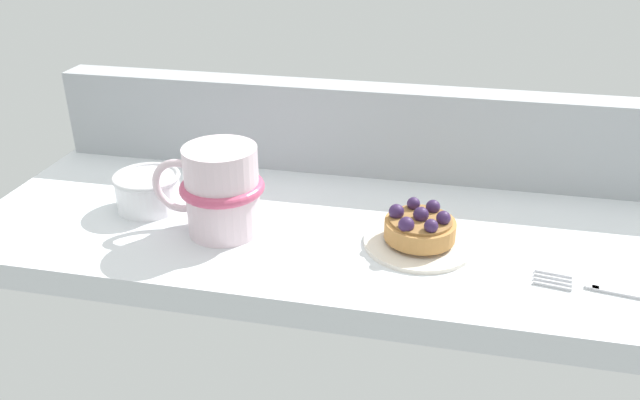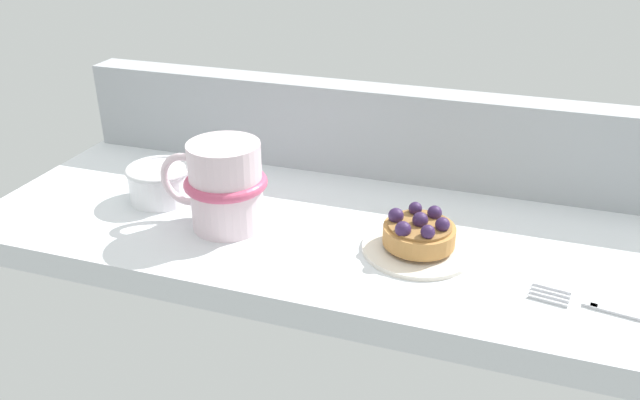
# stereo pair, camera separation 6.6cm
# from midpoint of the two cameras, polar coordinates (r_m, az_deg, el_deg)

# --- Properties ---
(ground_plane) EXTENTS (0.84, 0.33, 0.03)m
(ground_plane) POSITION_cam_midpoint_polar(r_m,az_deg,el_deg) (0.72, 5.77, -3.14)
(ground_plane) COLOR silver
(window_rail_back) EXTENTS (0.83, 0.05, 0.11)m
(window_rail_back) POSITION_cam_midpoint_polar(r_m,az_deg,el_deg) (0.81, 8.29, 6.01)
(window_rail_back) COLOR #9EA3A8
(window_rail_back) RESTS_ON ground_plane
(dessert_plate) EXTENTS (0.12, 0.12, 0.01)m
(dessert_plate) POSITION_cam_midpoint_polar(r_m,az_deg,el_deg) (0.67, 11.66, -4.24)
(dessert_plate) COLOR silver
(dessert_plate) RESTS_ON ground_plane
(raspberry_tart) EXTENTS (0.07, 0.07, 0.03)m
(raspberry_tart) POSITION_cam_midpoint_polar(r_m,az_deg,el_deg) (0.66, 11.78, -2.86)
(raspberry_tart) COLOR #B77F42
(raspberry_tart) RESTS_ON dessert_plate
(coffee_mug) EXTENTS (0.13, 0.09, 0.10)m
(coffee_mug) POSITION_cam_midpoint_polar(r_m,az_deg,el_deg) (0.68, -5.94, 1.29)
(coffee_mug) COLOR silver
(coffee_mug) RESTS_ON ground_plane
(dessert_fork) EXTENTS (0.17, 0.04, 0.01)m
(dessert_fork) POSITION_cam_midpoint_polar(r_m,az_deg,el_deg) (0.64, 28.63, -9.04)
(dessert_fork) COLOR #B7B7BC
(dessert_fork) RESTS_ON ground_plane
(sugar_bowl) EXTENTS (0.08, 0.08, 0.04)m
(sugar_bowl) POSITION_cam_midpoint_polar(r_m,az_deg,el_deg) (0.76, -11.89, 1.53)
(sugar_bowl) COLOR white
(sugar_bowl) RESTS_ON ground_plane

